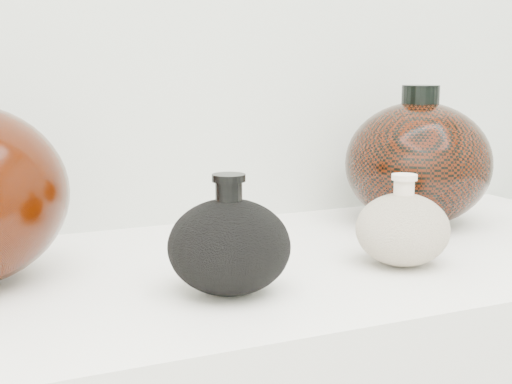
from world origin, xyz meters
name	(u,v)px	position (x,y,z in m)	size (l,w,h in m)	color
black_gourd_vase	(229,246)	(-0.08, 0.85, 0.95)	(0.15, 0.15, 0.13)	black
cream_gourd_vase	(402,229)	(0.16, 0.86, 0.95)	(0.12, 0.12, 0.11)	beige
right_round_pot	(418,163)	(0.32, 1.05, 1.00)	(0.25, 0.25, 0.21)	black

